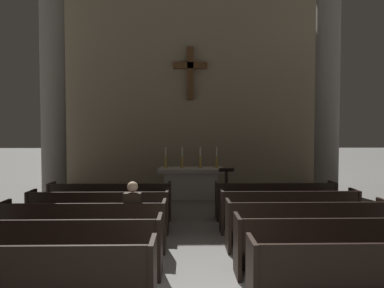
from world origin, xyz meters
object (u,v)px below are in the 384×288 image
object	(u,v)px
pew_left_row_4	(99,212)
pew_right_row_3	(307,225)
pew_right_row_1	(373,276)
candlestick_inner_right	(200,161)
column_left_second	(53,93)
pew_left_row_5	(111,201)
altar	(191,182)
lectern	(226,187)
pew_left_row_3	(84,226)
pew_right_row_2	(333,245)
candlestick_outer_left	(166,161)
pew_left_row_2	(62,247)
pew_right_row_5	(275,200)
lone_worshipper	(133,214)
column_right_second	(327,93)
pew_right_row_4	(289,211)
pew_left_row_1	(28,280)
candlestick_outer_right	(217,161)
candlestick_inner_left	(182,161)

from	to	relation	value
pew_left_row_4	pew_right_row_3	xyz separation A→B (m)	(4.17, -1.13, 0.00)
pew_right_row_1	candlestick_inner_right	world-z (taller)	candlestick_inner_right
column_left_second	candlestick_inner_right	distance (m)	5.30
pew_left_row_5	column_left_second	world-z (taller)	column_left_second
altar	lectern	world-z (taller)	lectern
pew_left_row_3	pew_right_row_2	bearing A→B (deg)	-15.16
candlestick_outer_left	pew_left_row_2	bearing A→B (deg)	-101.31
pew_left_row_5	candlestick_outer_left	xyz separation A→B (m)	(1.23, 2.78, 0.76)
pew_left_row_5	pew_right_row_5	xyz separation A→B (m)	(4.17, 0.00, 0.00)
candlestick_outer_left	lone_worshipper	bearing A→B (deg)	-93.73
column_right_second	pew_right_row_4	bearing A→B (deg)	-122.47
pew_left_row_1	pew_right_row_4	bearing A→B (deg)	39.10
pew_left_row_4	column_left_second	xyz separation A→B (m)	(-2.41, 3.79, 3.01)
pew_left_row_1	candlestick_outer_right	bearing A→B (deg)	68.09
pew_right_row_1	candlestick_inner_right	distance (m)	7.55
pew_right_row_1	pew_right_row_2	bearing A→B (deg)	90.00
lectern	pew_left_row_3	bearing A→B (deg)	-129.05
altar	candlestick_outer_left	xyz separation A→B (m)	(-0.85, -0.00, 0.70)
pew_left_row_3	candlestick_outer_left	distance (m)	5.24
pew_left_row_4	candlestick_inner_right	world-z (taller)	candlestick_inner_right
altar	candlestick_inner_left	bearing A→B (deg)	-180.00
pew_left_row_3	column_right_second	size ratio (longest dim) A/B	0.42
pew_left_row_5	pew_right_row_3	distance (m)	4.74
pew_left_row_2	lone_worshipper	distance (m)	1.49
pew_right_row_4	candlestick_inner_right	distance (m)	4.36
pew_right_row_2	candlestick_outer_right	size ratio (longest dim) A/B	4.37
pew_left_row_4	column_right_second	distance (m)	8.16
pew_left_row_3	pew_left_row_4	world-z (taller)	same
pew_right_row_4	altar	bearing A→B (deg)	118.06
candlestick_outer_left	lone_worshipper	xyz separation A→B (m)	(-0.33, -5.00, -0.54)
pew_left_row_2	altar	distance (m)	6.51
pew_right_row_1	candlestick_outer_left	bearing A→B (deg)	111.91
pew_left_row_1	pew_right_row_3	world-z (taller)	same
pew_left_row_2	lone_worshipper	size ratio (longest dim) A/B	2.29
pew_right_row_3	pew_left_row_5	bearing A→B (deg)	151.55
pew_left_row_5	altar	world-z (taller)	altar
pew_right_row_5	column_left_second	size ratio (longest dim) A/B	0.42
candlestick_outer_left	column_right_second	bearing A→B (deg)	-1.31
lectern	column_right_second	bearing A→B (deg)	17.30
candlestick_inner_right	candlestick_inner_left	bearing A→B (deg)	180.00
pew_left_row_3	pew_left_row_5	world-z (taller)	same
pew_left_row_1	pew_right_row_1	size ratio (longest dim) A/B	1.00
pew_right_row_2	pew_left_row_2	bearing A→B (deg)	180.00
column_right_second	lectern	xyz separation A→B (m)	(-3.46, -1.08, -2.94)
candlestick_inner_left	lone_worshipper	bearing A→B (deg)	-99.94
pew_right_row_3	altar	xyz separation A→B (m)	(-2.08, 5.04, 0.06)
pew_left_row_1	candlestick_inner_right	distance (m)	7.71
pew_right_row_1	lectern	xyz separation A→B (m)	(-1.05, 6.09, 0.07)
pew_left_row_3	pew_right_row_4	xyz separation A→B (m)	(4.17, 1.13, 0.00)
column_right_second	pew_right_row_3	bearing A→B (deg)	-116.11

